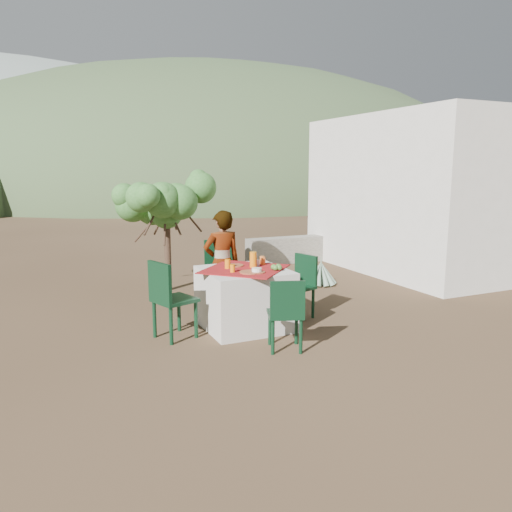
{
  "coord_description": "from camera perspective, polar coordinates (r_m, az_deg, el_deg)",
  "views": [
    {
      "loc": [
        -1.74,
        -5.93,
        2.01
      ],
      "look_at": [
        0.99,
        0.12,
        0.83
      ],
      "focal_mm": 35.0,
      "sensor_mm": 36.0,
      "label": 1
    }
  ],
  "objects": [
    {
      "name": "guesthouse",
      "position": [
        10.68,
        19.31,
        6.74
      ],
      "size": [
        3.2,
        4.2,
        3.0
      ],
      "primitive_type": "cube",
      "color": "white",
      "rests_on": "ground"
    },
    {
      "name": "stone_wall",
      "position": [
        10.89,
        5.4,
        0.83
      ],
      "size": [
        2.6,
        0.35,
        0.55
      ],
      "primitive_type": "cube",
      "color": "gray",
      "rests_on": "ground"
    },
    {
      "name": "shrub_tree",
      "position": [
        8.32,
        -9.94,
        5.41
      ],
      "size": [
        1.46,
        1.44,
        1.72
      ],
      "color": "#473123",
      "rests_on": "ground"
    },
    {
      "name": "plate_near",
      "position": [
        6.01,
        -0.66,
        -1.85
      ],
      "size": [
        0.26,
        0.26,
        0.01
      ],
      "primitive_type": "cylinder",
      "color": "brown",
      "rests_on": "table"
    },
    {
      "name": "fruit_cluster",
      "position": [
        6.17,
        2.36,
        -1.29
      ],
      "size": [
        0.14,
        0.13,
        0.07
      ],
      "color": "#45802E",
      "rests_on": "table"
    },
    {
      "name": "glass_near",
      "position": [
        6.04,
        -2.7,
        -1.42
      ],
      "size": [
        0.06,
        0.06,
        0.09
      ],
      "primitive_type": "cylinder",
      "color": "orange",
      "rests_on": "table"
    },
    {
      "name": "ground",
      "position": [
        6.5,
        -7.63,
        -8.04
      ],
      "size": [
        160.0,
        160.0,
        0.0
      ],
      "primitive_type": "plane",
      "color": "#3A2A1A",
      "rests_on": "ground"
    },
    {
      "name": "white_bowl",
      "position": [
        6.01,
        0.08,
        -1.59
      ],
      "size": [
        0.12,
        0.12,
        0.04
      ],
      "primitive_type": "cylinder",
      "color": "white",
      "rests_on": "bowl_plate"
    },
    {
      "name": "bowl_plate",
      "position": [
        6.02,
        0.08,
        -1.85
      ],
      "size": [
        0.21,
        0.21,
        0.01
      ],
      "primitive_type": "cylinder",
      "color": "brown",
      "rests_on": "table"
    },
    {
      "name": "hill_near_right",
      "position": [
        44.17,
        -6.22,
        7.36
      ],
      "size": [
        48.0,
        48.0,
        20.0
      ],
      "primitive_type": "ellipsoid",
      "color": "#344A29",
      "rests_on": "ground"
    },
    {
      "name": "jar_right",
      "position": [
        6.57,
        0.71,
        -0.45
      ],
      "size": [
        0.06,
        0.06,
        0.1
      ],
      "primitive_type": "cylinder",
      "color": "orange",
      "rests_on": "table"
    },
    {
      "name": "chair_right",
      "position": [
        6.79,
        5.1,
        -3.07
      ],
      "size": [
        0.49,
        0.49,
        0.85
      ],
      "rotation": [
        0.0,
        0.0,
        5.01
      ],
      "color": "black",
      "rests_on": "ground"
    },
    {
      "name": "napkin_holder",
      "position": [
        6.44,
        0.11,
        -0.76
      ],
      "size": [
        0.07,
        0.05,
        0.08
      ],
      "primitive_type": "cube",
      "rotation": [
        0.0,
        0.0,
        0.19
      ],
      "color": "white",
      "rests_on": "table"
    },
    {
      "name": "chair_near",
      "position": [
        5.5,
        3.46,
        -6.36
      ],
      "size": [
        0.49,
        0.49,
        0.82
      ],
      "rotation": [
        0.0,
        0.0,
        2.8
      ],
      "color": "black",
      "rests_on": "ground"
    },
    {
      "name": "table",
      "position": [
        6.35,
        -1.3,
        -4.82
      ],
      "size": [
        1.3,
        1.3,
        0.76
      ],
      "color": "silver",
      "rests_on": "ground"
    },
    {
      "name": "plate_far",
      "position": [
        6.43,
        -2.45,
        -1.09
      ],
      "size": [
        0.23,
        0.23,
        0.01
      ],
      "primitive_type": "cylinder",
      "color": "brown",
      "rests_on": "table"
    },
    {
      "name": "glass_far",
      "position": [
        6.27,
        -3.26,
        -0.9
      ],
      "size": [
        0.07,
        0.07,
        0.12
      ],
      "primitive_type": "cylinder",
      "color": "orange",
      "rests_on": "table"
    },
    {
      "name": "jar_left",
      "position": [
        6.5,
        0.85,
        -0.6
      ],
      "size": [
        0.06,
        0.06,
        0.09
      ],
      "primitive_type": "cylinder",
      "color": "orange",
      "rests_on": "table"
    },
    {
      "name": "chair_far",
      "position": [
        7.3,
        -3.93,
        -1.58
      ],
      "size": [
        0.48,
        0.48,
        0.98
      ],
      "rotation": [
        0.0,
        0.0,
        -0.06
      ],
      "color": "black",
      "rests_on": "ground"
    },
    {
      "name": "chair_left",
      "position": [
        5.95,
        -9.95,
        -4.57
      ],
      "size": [
        0.55,
        0.55,
        0.94
      ],
      "rotation": [
        0.0,
        0.0,
        1.9
      ],
      "color": "black",
      "rests_on": "ground"
    },
    {
      "name": "person",
      "position": [
        6.83,
        -3.9,
        -0.82
      ],
      "size": [
        0.54,
        0.36,
        1.45
      ],
      "primitive_type": "imported",
      "rotation": [
        0.0,
        0.0,
        3.16
      ],
      "color": "#8C6651",
      "rests_on": "ground"
    },
    {
      "name": "agave",
      "position": [
        8.74,
        7.42,
        -2.02
      ],
      "size": [
        0.55,
        0.55,
        0.58
      ],
      "rotation": [
        0.0,
        0.0,
        -0.43
      ],
      "color": "gray",
      "rests_on": "ground"
    },
    {
      "name": "hill_far_center",
      "position": [
        58.01,
        -26.75,
        6.98
      ],
      "size": [
        60.0,
        60.0,
        24.0
      ],
      "primitive_type": "ellipsoid",
      "color": "slate",
      "rests_on": "ground"
    },
    {
      "name": "hill_far_right",
      "position": [
        59.88,
        5.53,
        8.05
      ],
      "size": [
        36.0,
        36.0,
        14.0
      ],
      "primitive_type": "ellipsoid",
      "color": "slate",
      "rests_on": "ground"
    },
    {
      "name": "juice_pitcher",
      "position": [
        6.33,
        -0.32,
        -0.41
      ],
      "size": [
        0.09,
        0.09,
        0.2
      ],
      "primitive_type": "cylinder",
      "color": "orange",
      "rests_on": "table"
    }
  ]
}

